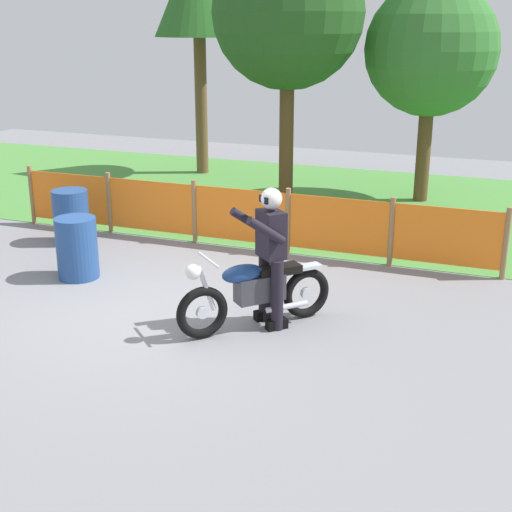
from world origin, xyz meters
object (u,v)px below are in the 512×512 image
rider_lead (270,252)px  oil_drum (71,217)px  spare_drum (77,248)px  motorcycle_lead (255,291)px

rider_lead → oil_drum: bearing=-72.5°
oil_drum → spare_drum: bearing=-52.5°
motorcycle_lead → oil_drum: motorcycle_lead is taller
spare_drum → rider_lead: bearing=-10.3°
oil_drum → spare_drum: 1.75m
rider_lead → oil_drum: (-4.17, 1.95, -0.48)m
oil_drum → motorcycle_lead: bearing=-27.4°
rider_lead → spare_drum: rider_lead is taller
motorcycle_lead → spare_drum: bearing=-60.8°
rider_lead → spare_drum: 3.19m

